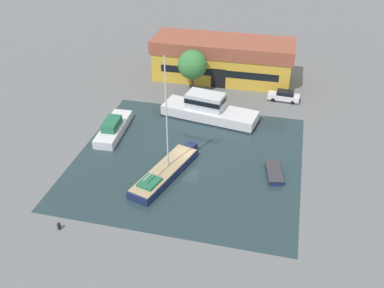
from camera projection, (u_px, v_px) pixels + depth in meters
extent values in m
plane|color=slate|center=(188.00, 159.00, 53.25)|extent=(440.00, 440.00, 0.00)
cube|color=#23383D|center=(188.00, 159.00, 53.25)|extent=(27.61, 26.72, 0.01)
cube|color=gold|center=(222.00, 65.00, 72.36)|extent=(22.76, 7.99, 4.71)
cube|color=brown|center=(223.00, 46.00, 70.49)|extent=(23.44, 8.23, 2.14)
cube|color=black|center=(218.00, 79.00, 69.53)|extent=(2.40, 0.08, 3.30)
cube|color=black|center=(218.00, 73.00, 69.02)|extent=(19.30, 0.18, 1.18)
cylinder|color=brown|center=(192.00, 83.00, 68.49)|extent=(0.40, 0.40, 2.91)
sphere|color=#387A3D|center=(192.00, 65.00, 66.76)|extent=(4.60, 4.60, 4.60)
cube|color=silver|center=(284.00, 97.00, 66.20)|extent=(4.90, 2.06, 0.81)
cube|color=black|center=(285.00, 93.00, 65.78)|extent=(2.59, 1.70, 0.58)
cube|color=black|center=(277.00, 92.00, 66.10)|extent=(0.13, 1.40, 0.46)
cylinder|color=black|center=(273.00, 100.00, 66.16)|extent=(0.61, 0.24, 0.60)
cylinder|color=black|center=(274.00, 95.00, 67.40)|extent=(0.61, 0.24, 0.60)
cylinder|color=black|center=(292.00, 102.00, 65.42)|extent=(0.61, 0.24, 0.60)
cylinder|color=black|center=(294.00, 98.00, 66.66)|extent=(0.61, 0.24, 0.60)
cube|color=#19234C|center=(165.00, 173.00, 50.10)|extent=(5.75, 11.48, 0.95)
cube|color=#19234C|center=(191.00, 148.00, 54.60)|extent=(1.52, 1.50, 0.95)
cube|color=tan|center=(165.00, 169.00, 49.82)|extent=(5.52, 11.02, 0.08)
cylinder|color=silver|center=(166.00, 115.00, 46.70)|extent=(0.16, 0.16, 13.61)
cylinder|color=silver|center=(156.00, 169.00, 47.98)|extent=(1.51, 4.85, 0.12)
cube|color=#236647|center=(150.00, 182.00, 47.48)|extent=(2.53, 2.89, 0.30)
cube|color=silver|center=(210.00, 113.00, 61.44)|extent=(14.12, 6.18, 1.61)
cube|color=black|center=(209.00, 118.00, 61.80)|extent=(14.27, 6.28, 0.18)
cube|color=silver|center=(205.00, 101.00, 60.62)|extent=(5.59, 3.70, 2.19)
cube|color=black|center=(205.00, 99.00, 60.50)|extent=(5.70, 3.80, 0.70)
cube|color=#19234C|center=(274.00, 173.00, 50.40)|extent=(2.47, 4.59, 0.60)
cube|color=#333338|center=(274.00, 170.00, 50.22)|extent=(2.60, 4.78, 0.08)
cube|color=silver|center=(114.00, 129.00, 58.29)|extent=(3.22, 9.11, 1.16)
cube|color=#236647|center=(112.00, 124.00, 57.25)|extent=(2.09, 3.69, 1.02)
cylinder|color=black|center=(59.00, 227.00, 42.89)|extent=(0.35, 0.35, 0.52)
sphere|color=black|center=(59.00, 224.00, 42.69)|extent=(0.38, 0.38, 0.38)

